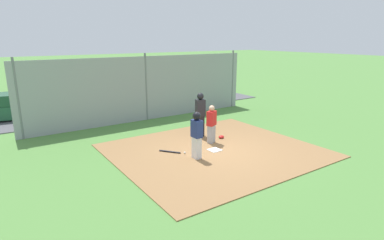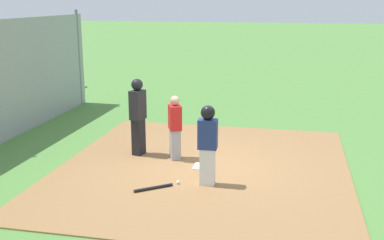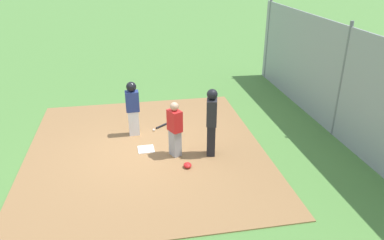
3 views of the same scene
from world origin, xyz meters
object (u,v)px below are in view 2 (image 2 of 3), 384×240
(runner, at_px, (208,140))
(baseball, at_px, (178,182))
(home_plate, at_px, (203,166))
(catcher, at_px, (175,127))
(umpire, at_px, (138,115))
(catcher_mask, at_px, (174,147))
(baseball_bat, at_px, (153,188))

(runner, xyz_separation_m, baseball, (0.12, -0.59, -0.90))
(home_plate, relative_size, baseball, 5.95)
(catcher, distance_m, runner, 1.77)
(catcher, xyz_separation_m, baseball, (1.54, 0.45, -0.74))
(umpire, relative_size, baseball, 25.07)
(catcher_mask, bearing_deg, baseball_bat, 5.39)
(runner, relative_size, baseball, 22.27)
(baseball_bat, xyz_separation_m, baseball, (-0.38, 0.41, 0.01))
(home_plate, height_order, umpire, umpire)
(baseball_bat, bearing_deg, baseball, 4.49)
(home_plate, relative_size, umpire, 0.24)
(runner, relative_size, baseball_bat, 2.02)
(runner, relative_size, catcher_mask, 6.87)
(home_plate, xyz_separation_m, umpire, (-0.56, -1.71, 0.98))
(catcher, distance_m, umpire, 0.98)
(home_plate, xyz_separation_m, baseball, (1.12, -0.31, 0.03))
(umpire, bearing_deg, runner, -23.97)
(umpire, height_order, runner, umpire)
(baseball_bat, xyz_separation_m, catcher_mask, (-2.61, -0.25, 0.03))
(catcher_mask, distance_m, baseball, 2.33)
(catcher, relative_size, catcher_mask, 6.31)
(umpire, distance_m, runner, 2.52)
(umpire, bearing_deg, catcher, 6.19)
(catcher, distance_m, baseball_bat, 2.06)
(umpire, bearing_deg, baseball_bat, -50.17)
(home_plate, relative_size, runner, 0.27)
(umpire, distance_m, baseball, 2.38)
(catcher_mask, bearing_deg, runner, 30.46)
(catcher, distance_m, catcher_mask, 1.02)
(baseball, bearing_deg, catcher, -163.85)
(catcher, bearing_deg, catcher_mask, 81.90)
(catcher, height_order, umpire, umpire)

